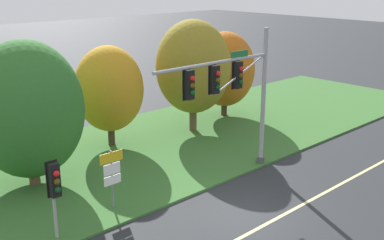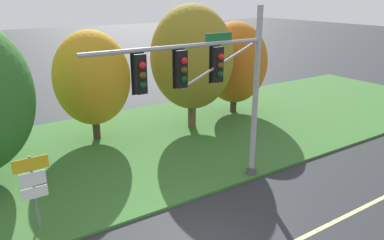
# 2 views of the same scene
# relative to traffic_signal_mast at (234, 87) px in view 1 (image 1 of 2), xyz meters

# --- Properties ---
(ground_plane) EXTENTS (160.00, 160.00, 0.00)m
(ground_plane) POSITION_rel_traffic_signal_mast_xyz_m (-2.36, -2.83, -4.31)
(ground_plane) COLOR #282B2D
(lane_stripe) EXTENTS (36.00, 0.16, 0.01)m
(lane_stripe) POSITION_rel_traffic_signal_mast_xyz_m (-2.36, -4.03, -4.30)
(lane_stripe) COLOR beige
(lane_stripe) RESTS_ON ground
(grass_verge) EXTENTS (48.00, 11.50, 0.10)m
(grass_verge) POSITION_rel_traffic_signal_mast_xyz_m (-2.36, 5.42, -4.26)
(grass_verge) COLOR #386B2D
(grass_verge) RESTS_ON ground
(traffic_signal_mast) EXTENTS (6.93, 0.49, 6.71)m
(traffic_signal_mast) POSITION_rel_traffic_signal_mast_xyz_m (0.00, 0.00, 0.00)
(traffic_signal_mast) COLOR #9EA0A5
(traffic_signal_mast) RESTS_ON grass_verge
(pedestrian_signal_near_kerb) EXTENTS (0.46, 0.55, 2.96)m
(pedestrian_signal_near_kerb) POSITION_rel_traffic_signal_mast_xyz_m (-8.84, 0.24, -2.08)
(pedestrian_signal_near_kerb) COLOR #9EA0A5
(pedestrian_signal_near_kerb) RESTS_ON grass_verge
(route_sign_post) EXTENTS (1.05, 0.08, 2.46)m
(route_sign_post) POSITION_rel_traffic_signal_mast_xyz_m (-6.06, 0.92, -2.61)
(route_sign_post) COLOR slate
(route_sign_post) RESTS_ON grass_verge
(tree_left_of_mast) EXTENTS (4.86, 4.86, 6.51)m
(tree_left_of_mast) POSITION_rel_traffic_signal_mast_xyz_m (-7.32, 5.35, -0.75)
(tree_left_of_mast) COLOR brown
(tree_left_of_mast) RESTS_ON grass_verge
(tree_behind_signpost) EXTENTS (3.72, 3.72, 5.50)m
(tree_behind_signpost) POSITION_rel_traffic_signal_mast_xyz_m (-1.86, 7.35, -1.05)
(tree_behind_signpost) COLOR #423021
(tree_behind_signpost) RESTS_ON grass_verge
(tree_mid_verge) EXTENTS (4.40, 4.40, 6.64)m
(tree_mid_verge) POSITION_rel_traffic_signal_mast_xyz_m (3.19, 6.13, -0.33)
(tree_mid_verge) COLOR brown
(tree_mid_verge) RESTS_ON grass_verge
(tree_tall_centre) EXTENTS (3.92, 3.92, 5.56)m
(tree_tall_centre) POSITION_rel_traffic_signal_mast_xyz_m (6.96, 7.12, -1.11)
(tree_tall_centre) COLOR #423021
(tree_tall_centre) RESTS_ON grass_verge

